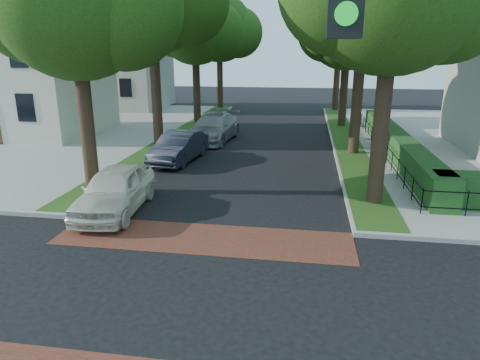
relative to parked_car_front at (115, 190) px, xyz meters
name	(u,v)px	position (x,y,z in m)	size (l,w,h in m)	color
ground	(171,296)	(3.60, -5.00, -0.80)	(120.00, 120.00, 0.00)	black
crosswalk_far	(204,238)	(3.60, -1.80, -0.79)	(9.00, 2.20, 0.01)	brown
grass_strip_ne	(345,138)	(9.00, 14.10, -0.64)	(1.60, 29.80, 0.02)	#1F3F12
grass_strip_nw	(181,133)	(-1.80, 14.10, -0.64)	(1.60, 29.80, 0.02)	#1F3F12
tree_right_far	(349,29)	(9.20, 19.22, 6.11)	(7.25, 6.23, 9.74)	black
tree_right_back	(341,30)	(9.20, 28.23, 6.47)	(7.50, 6.45, 10.20)	black
tree_left_far	(197,27)	(-1.80, 19.22, 6.32)	(7.00, 6.02, 9.86)	black
tree_left_back	(221,29)	(-1.80, 28.24, 6.62)	(7.75, 6.66, 10.44)	black
hedge_main_road	(396,143)	(11.30, 10.00, -0.05)	(1.00, 18.00, 1.20)	#18461C
fence_main_road	(380,145)	(10.50, 10.00, -0.20)	(0.06, 18.00, 0.90)	black
house_left_near	(23,58)	(-11.89, 12.99, 4.24)	(10.00, 9.00, 10.14)	beige
house_left_far	(116,55)	(-11.89, 26.99, 4.24)	(10.00, 9.00, 10.14)	#B3ACA1
parked_car_front	(115,190)	(0.00, 0.00, 0.00)	(1.88, 4.67, 1.59)	silver
parked_car_middle	(179,147)	(0.15, 7.22, -0.04)	(1.60, 4.60, 1.51)	black
parked_car_rear	(213,128)	(0.76, 12.71, 0.04)	(2.35, 5.78, 1.68)	gray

